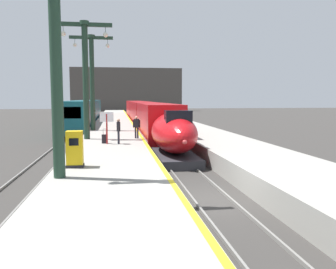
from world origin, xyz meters
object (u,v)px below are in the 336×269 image
object	(u,v)px
station_column_mid	(85,68)
passenger_mid_platform	(137,125)
station_column_far	(92,73)
rolling_suitcase	(105,139)
regional_train_adjacent	(85,112)
passenger_near_edge	(118,129)
station_column_near	(57,33)
ticket_machine_yellow	(75,150)
highspeed_train_main	(144,114)
departure_info_board	(107,121)

from	to	relation	value
station_column_mid	passenger_mid_platform	xyz separation A→B (m)	(3.70, -0.19, -4.23)
station_column_far	rolling_suitcase	world-z (taller)	station_column_far
regional_train_adjacent	station_column_far	bearing A→B (deg)	-82.95
passenger_near_edge	passenger_mid_platform	size ratio (longest dim) A/B	1.00
regional_train_adjacent	station_column_mid	bearing A→B (deg)	-84.99
station_column_near	station_column_mid	bearing A→B (deg)	90.26
station_column_mid	passenger_mid_platform	size ratio (longest dim) A/B	5.10
station_column_far	passenger_mid_platform	world-z (taller)	station_column_far
station_column_near	ticket_machine_yellow	xyz separation A→B (m)	(0.29, 2.05, -4.67)
station_column_far	passenger_near_edge	bearing A→B (deg)	-77.61
highspeed_train_main	station_column_mid	size ratio (longest dim) A/B	6.68
passenger_mid_platform	rolling_suitcase	world-z (taller)	passenger_mid_platform
regional_train_adjacent	passenger_mid_platform	world-z (taller)	regional_train_adjacent
departure_info_board	passenger_mid_platform	bearing A→B (deg)	53.78
station_column_far	departure_info_board	distance (m)	11.21
station_column_near	rolling_suitcase	world-z (taller)	station_column_near
highspeed_train_main	station_column_mid	bearing A→B (deg)	-106.30
station_column_far	station_column_mid	bearing A→B (deg)	-90.00
passenger_mid_platform	ticket_machine_yellow	distance (m)	11.28
highspeed_train_main	regional_train_adjacent	world-z (taller)	regional_train_adjacent
station_column_far	passenger_mid_platform	xyz separation A→B (m)	(3.70, -7.48, -4.39)
departure_info_board	passenger_near_edge	bearing A→B (deg)	-11.41
station_column_far	departure_info_board	bearing A→B (deg)	-81.50
station_column_far	ticket_machine_yellow	size ratio (longest dim) A/B	5.56
station_column_near	ticket_machine_yellow	distance (m)	5.11
station_column_far	passenger_near_edge	distance (m)	11.67
station_column_near	passenger_mid_platform	distance (m)	14.04
station_column_near	passenger_near_edge	size ratio (longest dim) A/B	5.20
passenger_mid_platform	station_column_mid	bearing A→B (deg)	177.08
station_column_mid	rolling_suitcase	world-z (taller)	station_column_mid
passenger_near_edge	ticket_machine_yellow	xyz separation A→B (m)	(-1.97, -7.68, -0.25)
regional_train_adjacent	rolling_suitcase	xyz separation A→B (m)	(3.60, -27.89, -0.77)
station_column_near	ticket_machine_yellow	world-z (taller)	station_column_near
regional_train_adjacent	station_column_mid	xyz separation A→B (m)	(2.20, -25.08, 4.14)
regional_train_adjacent	station_column_mid	world-z (taller)	station_column_mid
regional_train_adjacent	passenger_near_edge	bearing A→B (deg)	-80.94
regional_train_adjacent	station_column_near	size ratio (longest dim) A/B	4.17
station_column_far	departure_info_board	size ratio (longest dim) A/B	4.20
passenger_mid_platform	rolling_suitcase	xyz separation A→B (m)	(-2.30, -2.62, -0.69)
station_column_mid	passenger_near_edge	bearing A→B (deg)	-54.67
regional_train_adjacent	passenger_near_edge	size ratio (longest dim) A/B	21.66
highspeed_train_main	departure_info_board	size ratio (longest dim) A/B	27.14
ticket_machine_yellow	passenger_near_edge	bearing A→B (deg)	75.62
rolling_suitcase	station_column_far	bearing A→B (deg)	97.87
regional_train_adjacent	passenger_mid_platform	bearing A→B (deg)	-76.86
station_column_near	passenger_near_edge	xyz separation A→B (m)	(2.26, 9.74, -4.42)
rolling_suitcase	departure_info_board	bearing A→B (deg)	-62.68
rolling_suitcase	departure_info_board	distance (m)	1.25
ticket_machine_yellow	departure_info_board	xyz separation A→B (m)	(1.20, 7.84, 0.77)
regional_train_adjacent	station_column_mid	distance (m)	25.51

